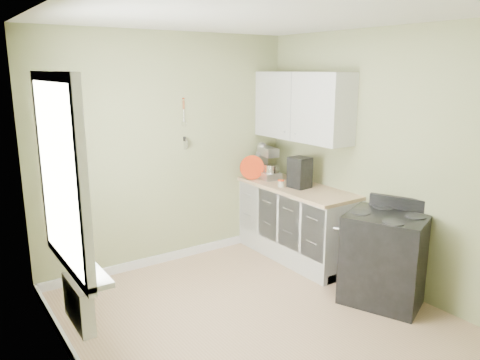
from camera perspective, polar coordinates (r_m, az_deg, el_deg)
floor at (r=4.52m, az=2.46°, el=-17.09°), size 3.20×3.60×0.02m
ceiling at (r=3.92m, az=2.88°, el=19.61°), size 3.20×3.60×0.02m
wall_back at (r=5.53m, az=-8.72°, el=3.52°), size 3.20×0.02×2.70m
wall_left at (r=3.33m, az=-20.11°, el=-3.74°), size 0.02×3.60×2.70m
wall_right at (r=5.12m, az=17.20°, el=2.29°), size 0.02×3.60×2.70m
base_cabinets at (r=5.80m, az=6.89°, el=-5.29°), size 0.60×1.60×0.87m
countertop at (r=5.67m, az=6.94°, el=-0.95°), size 0.64×1.60×0.04m
upper_cabinets at (r=5.67m, az=7.58°, el=8.89°), size 0.35×1.40×0.80m
window at (r=3.57m, az=-21.17°, el=0.61°), size 0.06×1.14×1.44m
window_sill at (r=3.78m, az=-19.23°, el=-9.19°), size 0.18×1.14×0.04m
radiator at (r=3.87m, az=-19.08°, el=-14.05°), size 0.12×0.50×0.35m
wall_utensils at (r=5.56m, az=-6.80°, el=5.87°), size 0.02×0.14×0.58m
stove at (r=4.91m, az=17.22°, el=-9.03°), size 0.91×0.93×1.03m
stand_mixer at (r=6.01m, az=3.39°, el=2.01°), size 0.28×0.40×0.45m
kettle at (r=6.10m, az=1.47°, el=1.25°), size 0.18×0.11×0.18m
coffee_maker at (r=5.57m, az=7.27°, el=0.82°), size 0.23×0.25×0.36m
red_tray at (r=5.93m, az=1.47°, el=1.54°), size 0.31×0.17×0.31m
jar at (r=5.60m, az=5.02°, el=-0.40°), size 0.08×0.08×0.09m
plant_a at (r=3.54m, az=-18.45°, el=-7.47°), size 0.21×0.20×0.33m
plant_b at (r=3.76m, az=-19.47°, el=-6.34°), size 0.19×0.21×0.33m
plant_c at (r=3.96m, az=-20.28°, el=-5.62°), size 0.23×0.23×0.30m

